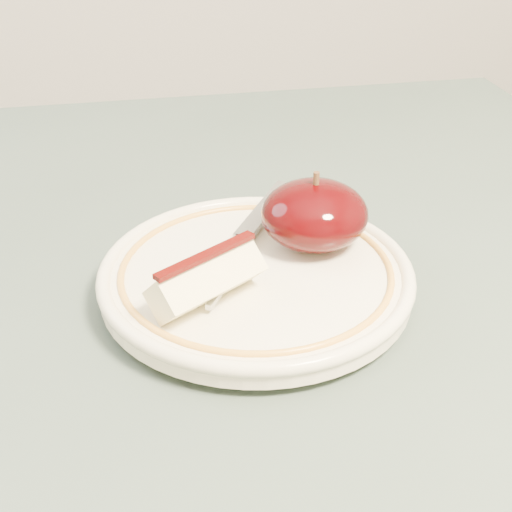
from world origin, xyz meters
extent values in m
cylinder|color=brown|center=(0.40, 0.40, 0.35)|extent=(0.05, 0.05, 0.71)
cube|color=#3D4C45|center=(0.00, 0.00, 0.73)|extent=(0.90, 0.90, 0.04)
cylinder|color=beige|center=(0.10, 0.06, 0.75)|extent=(0.11, 0.11, 0.01)
cylinder|color=beige|center=(0.10, 0.06, 0.76)|extent=(0.19, 0.19, 0.01)
torus|color=beige|center=(0.10, 0.06, 0.77)|extent=(0.19, 0.19, 0.01)
torus|color=gold|center=(0.10, 0.06, 0.77)|extent=(0.17, 0.17, 0.00)
ellipsoid|color=black|center=(0.15, 0.09, 0.79)|extent=(0.07, 0.07, 0.04)
cylinder|color=#472D19|center=(0.15, 0.09, 0.81)|extent=(0.00, 0.00, 0.01)
cube|color=#F2E8B2|center=(0.07, 0.03, 0.78)|extent=(0.07, 0.06, 0.03)
cube|color=#340301|center=(0.07, 0.03, 0.80)|extent=(0.06, 0.04, 0.00)
cube|color=gray|center=(0.12, 0.13, 0.77)|extent=(0.06, 0.08, 0.00)
cube|color=gray|center=(0.09, 0.08, 0.77)|extent=(0.02, 0.03, 0.00)
cube|color=gray|center=(0.08, 0.06, 0.77)|extent=(0.03, 0.03, 0.00)
cube|color=gray|center=(0.08, 0.04, 0.77)|extent=(0.02, 0.03, 0.00)
cube|color=gray|center=(0.07, 0.04, 0.77)|extent=(0.02, 0.03, 0.00)
cube|color=gray|center=(0.06, 0.04, 0.77)|extent=(0.02, 0.03, 0.00)
cube|color=gray|center=(0.06, 0.05, 0.77)|extent=(0.02, 0.03, 0.00)
camera|label=1|loc=(0.03, -0.30, 1.00)|focal=50.00mm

